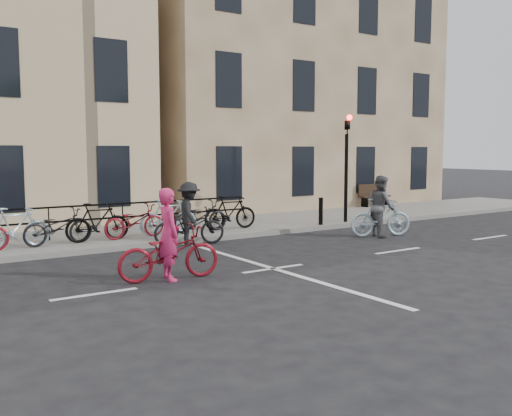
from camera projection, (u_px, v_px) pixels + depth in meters
ground at (273, 269)px, 12.59m from camera, size 120.00×120.00×0.00m
sidewalk at (22, 245)px, 15.29m from camera, size 46.00×4.00×0.15m
building_east at (267, 77)px, 27.68m from camera, size 14.00×10.00×12.00m
traffic_light at (347, 155)px, 19.37m from camera, size 0.18×0.30×3.90m
bollard_east at (321, 211)px, 18.81m from camera, size 0.14×0.14×0.90m
bollard_west at (373, 207)px, 20.15m from camera, size 0.14×0.14×0.90m
bench at (373, 194)px, 25.02m from camera, size 1.60×0.41×0.97m
parked_bikes at (76, 224)px, 15.10m from camera, size 11.45×1.23×1.05m
cyclist_pink at (169, 248)px, 11.45m from camera, size 2.17×0.99×1.87m
cyclist_grey at (381, 212)px, 17.20m from camera, size 1.99×1.20×1.86m
cyclist_dark at (189, 220)px, 15.70m from camera, size 2.07×1.26×1.74m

